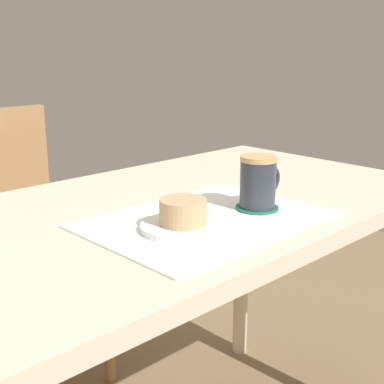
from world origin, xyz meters
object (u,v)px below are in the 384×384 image
wooden_chair (14,236)px  pastry_plate (183,227)px  coffee_mug (259,181)px  dining_table (156,245)px  pastry (183,212)px

wooden_chair → pastry_plate: 0.92m
wooden_chair → pastry_plate: (-0.07, -0.87, 0.27)m
wooden_chair → coffee_mug: wooden_chair is taller
dining_table → pastry_plate: 0.18m
pastry_plate → wooden_chair: bearing=85.4°
wooden_chair → pastry: size_ratio=10.11×
dining_table → coffee_mug: (0.15, -0.16, 0.14)m
wooden_chair → coffee_mug: (0.13, -0.88, 0.32)m
pastry_plate → coffee_mug: size_ratio=1.46×
dining_table → pastry: size_ratio=15.67×
coffee_mug → pastry_plate: bearing=176.7°
pastry_plate → coffee_mug: bearing=-3.3°
dining_table → coffee_mug: size_ratio=12.58×
pastry → dining_table: bearing=69.2°
wooden_chair → pastry: bearing=85.9°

